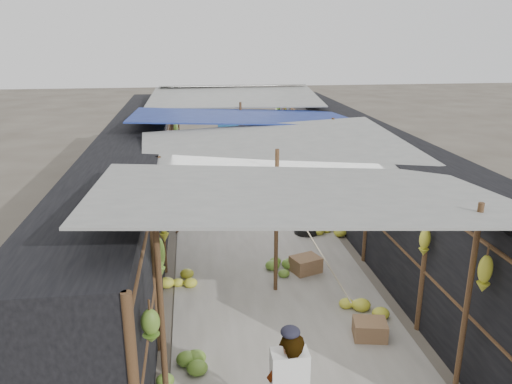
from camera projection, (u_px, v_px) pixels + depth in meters
name	position (u px, v px, depth m)	size (l,w,h in m)	color
aisle_slab	(252.00, 221.00, 12.27)	(3.60, 16.00, 0.02)	#9E998E
stall_left	(136.00, 181.00, 11.59)	(1.40, 15.00, 2.30)	black
stall_right	(360.00, 173.00, 12.27)	(1.40, 15.00, 2.30)	black
crate_near	(370.00, 330.00, 7.51)	(0.49, 0.39, 0.29)	#886445
crate_mid	(306.00, 265.00, 9.61)	(0.53, 0.42, 0.32)	#886445
crate_back	(240.00, 173.00, 15.95)	(0.47, 0.39, 0.30)	#886445
black_basin	(306.00, 230.00, 11.50)	(0.56, 0.56, 0.17)	black
shopper_blue	(227.00, 187.00, 12.43)	(0.75, 0.58, 1.54)	#2141A8
vendor_seated	(263.00, 159.00, 16.53)	(0.58, 0.33, 0.89)	#4C4942
market_canopy	(251.00, 122.00, 11.88)	(5.62, 15.20, 2.77)	brown
hanging_bananas	(243.00, 155.00, 11.90)	(3.96, 14.12, 0.81)	olive
floor_bananas	(266.00, 236.00, 10.96)	(4.00, 9.59, 0.36)	olive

